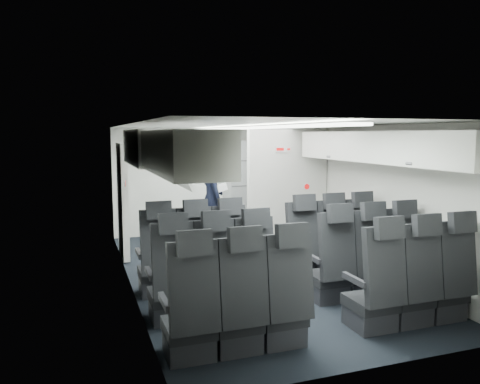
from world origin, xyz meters
TOP-DOWN VIEW (x-y plane):
  - cabin_shell at (0.00, 0.00)m, footprint 3.41×6.01m
  - seat_row_front at (-0.00, -0.53)m, footprint 3.33×0.56m
  - seat_row_mid at (-0.00, -1.43)m, footprint 3.33×0.56m
  - seat_row_rear at (-0.00, -2.33)m, footprint 3.33×0.56m
  - overhead_bin_left_rear at (-1.40, -2.00)m, footprint 0.53×1.80m
  - overhead_bin_left_front_open at (-1.44, -0.25)m, footprint 0.64×1.70m
  - overhead_bin_right_rear at (1.40, -2.00)m, footprint 0.53×1.80m
  - overhead_bin_right_front at (1.40, -0.25)m, footprint 0.53×1.70m
  - bulkhead_partition at (0.98, 0.80)m, footprint 1.40×0.15m
  - galley_unit at (0.95, 2.72)m, footprint 0.85×0.52m
  - boarding_door at (-1.64, 1.55)m, footprint 0.12×1.27m
  - flight_attendant at (-0.07, 1.78)m, footprint 0.43×0.65m
  - carry_on_bag at (-1.41, -0.19)m, footprint 0.43×0.30m
  - papers at (0.12, 1.73)m, footprint 0.19×0.06m

SIDE VIEW (x-z plane):
  - seat_row_front at x=0.00m, z-range -0.21..1.02m
  - seat_row_mid at x=0.00m, z-range -0.21..1.02m
  - seat_row_rear at x=0.00m, z-range -0.21..1.02m
  - flight_attendant at x=-0.07m, z-range 0.00..1.74m
  - galley_unit at x=0.95m, z-range 0.00..1.90m
  - boarding_door at x=-1.64m, z-range 0.02..1.88m
  - papers at x=0.12m, z-range 1.01..1.14m
  - bulkhead_partition at x=0.98m, z-range 0.01..2.14m
  - cabin_shell at x=0.00m, z-range 0.04..2.21m
  - overhead_bin_left_front_open at x=-1.44m, z-range 1.38..2.10m
  - carry_on_bag at x=-1.41m, z-range 1.65..1.91m
  - overhead_bin_right_front at x=1.40m, z-range 1.66..2.06m
  - overhead_bin_left_rear at x=-1.40m, z-range 1.66..2.06m
  - overhead_bin_right_rear at x=1.40m, z-range 1.66..2.06m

